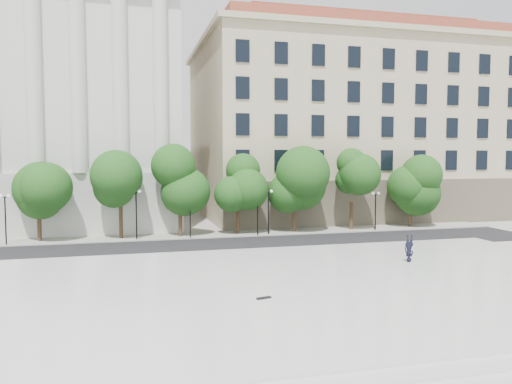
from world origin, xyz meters
TOP-DOWN VIEW (x-y plane):
  - ground at (0.00, 0.00)m, footprint 160.00×160.00m
  - plaza at (0.00, 3.00)m, footprint 44.00×22.00m
  - street at (0.00, 18.00)m, footprint 60.00×8.00m
  - far_sidewalk at (0.00, 24.00)m, footprint 60.00×4.00m
  - building_west at (-17.00, 38.57)m, footprint 31.50×27.65m
  - building_east at (20.00, 38.91)m, footprint 36.00×26.15m
  - traffic_light_west at (-1.75, 22.30)m, footprint 0.88×1.77m
  - traffic_light_east at (4.59, 22.30)m, footprint 0.69×1.65m
  - person_lying at (10.94, 6.55)m, footprint 0.67×1.82m
  - skateboard at (-0.78, 0.59)m, footprint 0.80×0.37m
  - street_trees at (0.13, 23.72)m, footprint 46.70×4.72m
  - lamp_posts at (-0.52, 22.60)m, footprint 35.00×0.28m

SIDE VIEW (x-z plane):
  - ground at x=0.00m, z-range 0.00..0.00m
  - street at x=0.00m, z-range 0.00..0.02m
  - far_sidewalk at x=0.00m, z-range 0.00..0.12m
  - plaza at x=0.00m, z-range 0.00..0.45m
  - skateboard at x=-0.78m, z-range 0.45..0.53m
  - person_lying at x=10.94m, z-range 0.45..0.94m
  - lamp_posts at x=-0.52m, z-range 0.70..5.24m
  - traffic_light_east at x=4.59m, z-range 1.57..5.72m
  - traffic_light_west at x=-1.75m, z-range 1.60..5.80m
  - street_trees at x=0.13m, z-range 1.23..9.45m
  - building_east at x=20.00m, z-range -0.36..22.64m
  - building_west at x=-17.00m, z-range 0.09..25.69m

